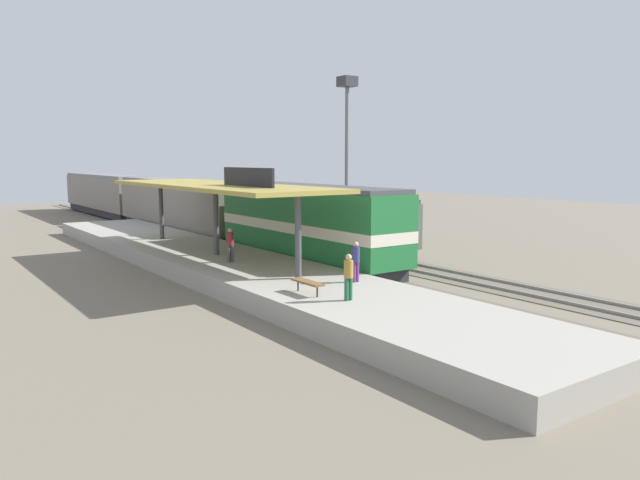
# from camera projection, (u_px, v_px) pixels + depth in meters

# --- Properties ---
(ground_plane) EXTENTS (120.00, 120.00, 0.00)m
(ground_plane) POSITION_uv_depth(u_px,v_px,m) (317.00, 259.00, 36.47)
(ground_plane) COLOR #706656
(track_near) EXTENTS (3.20, 110.00, 0.16)m
(track_near) POSITION_uv_depth(u_px,v_px,m) (289.00, 262.00, 35.32)
(track_near) COLOR #5F5649
(track_near) RESTS_ON ground
(track_far) EXTENTS (3.20, 110.00, 0.16)m
(track_far) POSITION_uv_depth(u_px,v_px,m) (351.00, 255.00, 37.96)
(track_far) COLOR #5F5649
(track_far) RESTS_ON ground
(platform) EXTENTS (6.00, 44.00, 0.90)m
(platform) POSITION_uv_depth(u_px,v_px,m) (217.00, 263.00, 32.62)
(platform) COLOR #9E998E
(platform) RESTS_ON ground
(station_canopy) EXTENTS (5.20, 18.00, 4.70)m
(station_canopy) POSITION_uv_depth(u_px,v_px,m) (216.00, 187.00, 32.01)
(station_canopy) COLOR #47474C
(station_canopy) RESTS_ON platform
(platform_bench) EXTENTS (0.44, 1.70, 0.50)m
(platform_bench) POSITION_uv_depth(u_px,v_px,m) (307.00, 283.00, 23.00)
(platform_bench) COLOR #333338
(platform_bench) RESTS_ON platform
(locomotive) EXTENTS (2.93, 14.43, 4.44)m
(locomotive) POSITION_uv_depth(u_px,v_px,m) (307.00, 225.00, 33.48)
(locomotive) COLOR #28282D
(locomotive) RESTS_ON track_near
(passenger_carriage_front) EXTENTS (2.90, 20.00, 4.24)m
(passenger_carriage_front) POSITION_uv_depth(u_px,v_px,m) (180.00, 206.00, 48.05)
(passenger_carriage_front) COLOR #28282D
(passenger_carriage_front) RESTS_ON track_near
(passenger_carriage_rear) EXTENTS (2.90, 20.00, 4.24)m
(passenger_carriage_rear) POSITION_uv_depth(u_px,v_px,m) (104.00, 194.00, 64.86)
(passenger_carriage_rear) COLOR #28282D
(passenger_carriage_rear) RESTS_ON track_near
(freight_car) EXTENTS (2.80, 12.00, 3.54)m
(freight_car) POSITION_uv_depth(u_px,v_px,m) (340.00, 223.00, 38.65)
(freight_car) COLOR #28282D
(freight_car) RESTS_ON track_far
(light_mast) EXTENTS (1.10, 1.10, 11.70)m
(light_mast) POSITION_uv_depth(u_px,v_px,m) (347.00, 125.00, 42.39)
(light_mast) COLOR slate
(light_mast) RESTS_ON ground
(person_waiting) EXTENTS (0.34, 0.34, 1.71)m
(person_waiting) POSITION_uv_depth(u_px,v_px,m) (230.00, 243.00, 30.07)
(person_waiting) COLOR #4C4C51
(person_waiting) RESTS_ON platform
(person_walking) EXTENTS (0.34, 0.34, 1.71)m
(person_walking) POSITION_uv_depth(u_px,v_px,m) (348.00, 275.00, 21.88)
(person_walking) COLOR #23603D
(person_walking) RESTS_ON platform
(person_boarding) EXTENTS (0.34, 0.34, 1.71)m
(person_boarding) POSITION_uv_depth(u_px,v_px,m) (356.00, 259.00, 25.17)
(person_boarding) COLOR #663375
(person_boarding) RESTS_ON platform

